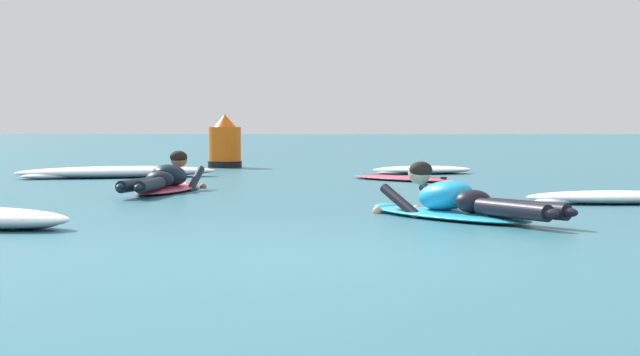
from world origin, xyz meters
TOP-DOWN VIEW (x-y plane):
  - ground_plane at (0.00, 10.00)m, footprint 120.00×120.00m
  - surfer_near at (1.33, 2.64)m, footprint 1.74×2.24m
  - surfer_far at (-1.80, 6.20)m, footprint 0.80×2.55m
  - drifting_surfboard at (1.23, 8.91)m, footprint 1.73×1.85m
  - whitewater_front at (1.67, 11.04)m, footprint 1.80×1.16m
  - whitewater_mid_left at (3.18, 4.51)m, footprint 1.87×0.72m
  - whitewater_back at (-3.09, 9.70)m, footprint 3.15×1.76m
  - channel_marker_buoy at (-1.84, 13.45)m, footprint 0.64×0.64m

SIDE VIEW (x-z plane):
  - ground_plane at x=0.00m, z-range 0.00..0.00m
  - drifting_surfboard at x=1.23m, z-range -0.05..0.11m
  - whitewater_front at x=1.67m, z-range 0.00..0.13m
  - whitewater_mid_left at x=3.18m, z-range 0.00..0.13m
  - whitewater_back at x=-3.09m, z-range -0.01..0.17m
  - surfer_near at x=1.33m, z-range -0.13..0.40m
  - surfer_far at x=-1.80m, z-range -0.13..0.42m
  - channel_marker_buoy at x=-1.84m, z-range -0.10..0.90m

